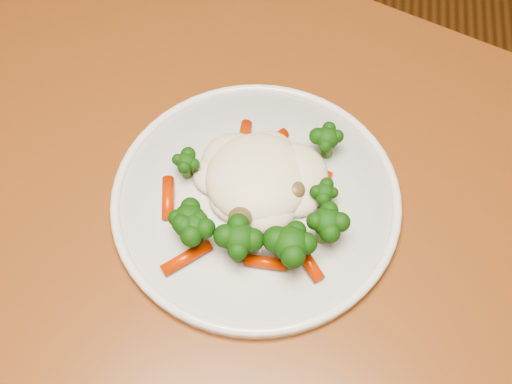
{
  "coord_description": "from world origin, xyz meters",
  "views": [
    {
      "loc": [
        0.14,
        -0.56,
        1.32
      ],
      "look_at": [
        0.09,
        -0.23,
        0.77
      ],
      "focal_mm": 45.0,
      "sensor_mm": 36.0,
      "label": 1
    }
  ],
  "objects": [
    {
      "name": "meal",
      "position": [
        0.09,
        -0.24,
        0.78
      ],
      "size": [
        0.19,
        0.19,
        0.05
      ],
      "color": "beige",
      "rests_on": "plate"
    },
    {
      "name": "plate",
      "position": [
        0.09,
        -0.23,
        0.76
      ],
      "size": [
        0.29,
        0.29,
        0.01
      ],
      "primitive_type": "cylinder",
      "color": "silver",
      "rests_on": "dining_table"
    },
    {
      "name": "dining_table",
      "position": [
        0.03,
        -0.29,
        0.65
      ],
      "size": [
        1.44,
        1.2,
        0.75
      ],
      "rotation": [
        0.0,
        0.0,
        -0.37
      ],
      "color": "brown",
      "rests_on": "ground"
    }
  ]
}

